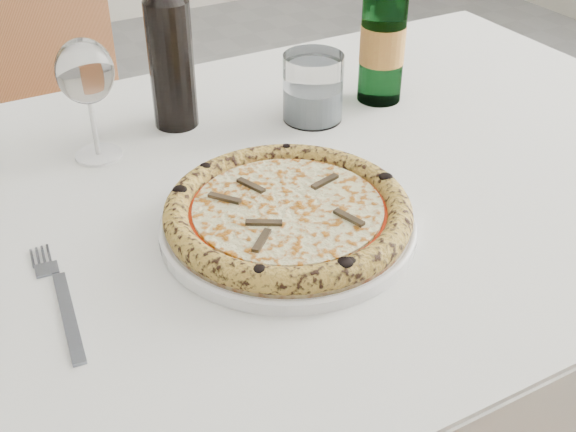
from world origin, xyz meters
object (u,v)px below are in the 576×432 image
(plate, at_px, (288,224))
(wine_glass, at_px, (85,75))
(dining_table, at_px, (251,249))
(chair_far, at_px, (63,108))
(tumbler, at_px, (313,92))
(beer_bottle, at_px, (383,33))
(wine_bottle, at_px, (170,52))
(pizza, at_px, (288,211))

(plate, xyz_separation_m, wine_glass, (-0.14, 0.28, 0.11))
(dining_table, distance_m, plate, 0.14)
(chair_far, xyz_separation_m, tumbler, (0.22, -0.70, 0.27))
(plate, bearing_deg, tumbler, 53.38)
(beer_bottle, xyz_separation_m, wine_bottle, (-0.31, 0.07, 0.01))
(dining_table, distance_m, wine_bottle, 0.30)
(wine_glass, height_order, beer_bottle, beer_bottle)
(pizza, bearing_deg, dining_table, 90.00)
(dining_table, height_order, beer_bottle, beer_bottle)
(dining_table, bearing_deg, wine_bottle, 92.10)
(chair_far, relative_size, plate, 3.15)
(beer_bottle, relative_size, wine_bottle, 1.01)
(pizza, bearing_deg, tumbler, 53.38)
(dining_table, bearing_deg, pizza, -90.00)
(plate, distance_m, wine_glass, 0.33)
(tumbler, bearing_deg, chair_far, 107.56)
(pizza, relative_size, tumbler, 2.87)
(pizza, bearing_deg, wine_glass, 116.31)
(dining_table, height_order, plate, plate)
(tumbler, xyz_separation_m, wine_bottle, (-0.18, 0.08, 0.07))
(pizza, distance_m, wine_bottle, 0.33)
(plate, relative_size, wine_glass, 1.79)
(wine_bottle, bearing_deg, plate, -88.56)
(pizza, xyz_separation_m, wine_glass, (-0.14, 0.28, 0.09))
(tumbler, height_order, beer_bottle, beer_bottle)
(dining_table, height_order, tumbler, tumbler)
(plate, distance_m, beer_bottle, 0.40)
(pizza, height_order, beer_bottle, beer_bottle)
(pizza, xyz_separation_m, beer_bottle, (0.30, 0.24, 0.08))
(dining_table, relative_size, tumbler, 14.26)
(wine_glass, distance_m, wine_bottle, 0.14)
(dining_table, bearing_deg, plate, -90.00)
(beer_bottle, bearing_deg, wine_glass, 175.28)
(tumbler, xyz_separation_m, beer_bottle, (0.13, 0.01, 0.06))
(plate, distance_m, pizza, 0.02)
(tumbler, relative_size, beer_bottle, 0.38)
(tumbler, height_order, wine_bottle, wine_bottle)
(beer_bottle, bearing_deg, tumbler, -176.23)
(pizza, xyz_separation_m, wine_bottle, (-0.01, 0.32, 0.08))
(dining_table, relative_size, chair_far, 1.51)
(dining_table, xyz_separation_m, tumbler, (0.17, 0.13, 0.13))
(chair_far, xyz_separation_m, pizza, (0.05, -0.93, 0.25))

